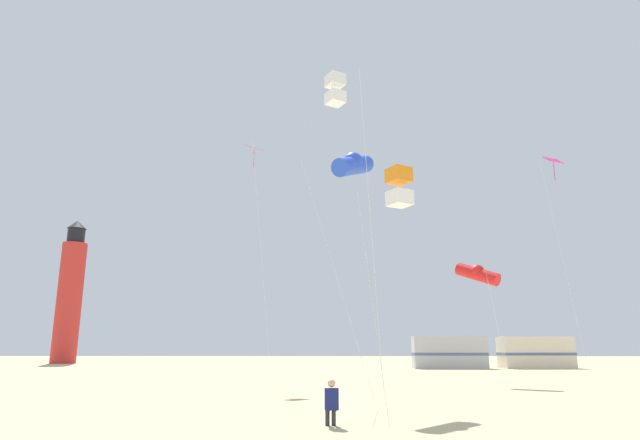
{
  "coord_description": "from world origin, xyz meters",
  "views": [
    {
      "loc": [
        -0.24,
        -6.94,
        1.98
      ],
      "look_at": [
        -0.57,
        13.44,
        6.78
      ],
      "focal_mm": 30.01,
      "sensor_mm": 36.0,
      "label": 1
    }
  ],
  "objects": [
    {
      "name": "rv_van_cream",
      "position": [
        18.49,
        43.21,
        1.39
      ],
      "size": [
        6.6,
        2.84,
        2.8
      ],
      "rotation": [
        0.0,
        0.0,
        0.08
      ],
      "color": "beige",
      "rests_on": "ground"
    },
    {
      "name": "kite_flyer_standing",
      "position": [
        -0.18,
        7.19,
        0.61
      ],
      "size": [
        0.36,
        0.52,
        1.16
      ],
      "rotation": [
        0.0,
        0.0,
        3.22
      ],
      "color": "navy",
      "rests_on": "ground"
    },
    {
      "name": "kite_diamond_rainbow",
      "position": [
        -4.48,
        22.18,
        12.49
      ],
      "size": [
        1.88,
        1.88,
        13.39
      ],
      "color": "silver",
      "rests_on": "ground"
    },
    {
      "name": "kite_tube_blue",
      "position": [
        0.72,
        12.55,
        8.75
      ],
      "size": [
        2.89,
        3.23,
        9.46
      ],
      "color": "silver",
      "rests_on": "ground"
    },
    {
      "name": "kite_tube_scarlet",
      "position": [
        7.87,
        22.16,
        5.81
      ],
      "size": [
        2.47,
        2.4,
        6.51
      ],
      "color": "silver",
      "rests_on": "ground"
    },
    {
      "name": "rv_van_silver",
      "position": [
        10.52,
        42.52,
        1.39
      ],
      "size": [
        6.5,
        2.5,
        2.8
      ],
      "rotation": [
        0.0,
        0.0,
        -0.03
      ],
      "color": "#B7BABF",
      "rests_on": "ground"
    },
    {
      "name": "kite_diamond_magenta",
      "position": [
        12.37,
        21.63,
        11.53
      ],
      "size": [
        1.52,
        1.52,
        12.33
      ],
      "color": "silver",
      "rests_on": "ground"
    },
    {
      "name": "kite_box_orange",
      "position": [
        1.84,
        8.12,
        6.51
      ],
      "size": [
        1.61,
        1.81,
        7.09
      ],
      "color": "silver",
      "rests_on": "ground"
    },
    {
      "name": "kite_box_white",
      "position": [
        0.04,
        11.06,
        11.13
      ],
      "size": [
        2.0,
        2.38,
        11.73
      ],
      "color": "silver",
      "rests_on": "ground"
    },
    {
      "name": "lighthouse_distant",
      "position": [
        -30.79,
        55.86,
        7.84
      ],
      "size": [
        2.8,
        2.8,
        16.8
      ],
      "color": "red",
      "rests_on": "ground"
    }
  ]
}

